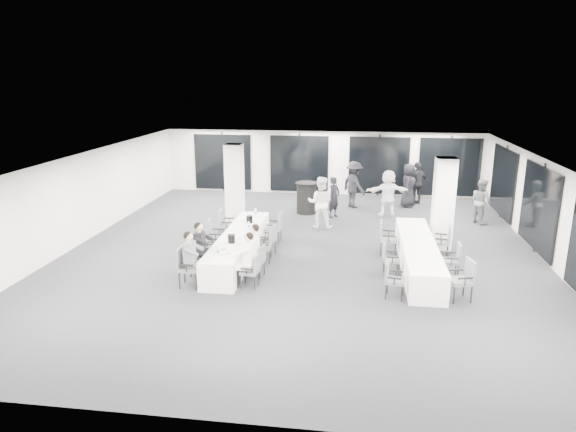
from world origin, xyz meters
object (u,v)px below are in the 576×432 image
(standing_guest_b, at_px, (320,199))
(cocktail_table, at_px, (306,198))
(chair_side_left_mid, at_px, (389,257))
(chair_main_left_fourth, at_px, (214,234))
(chair_main_right_near, at_px, (252,269))
(ice_bucket_far, at_px, (249,219))
(banquet_table_main, at_px, (239,246))
(banquet_table_side, at_px, (418,255))
(chair_main_left_second, at_px, (197,254))
(chair_main_left_far, at_px, (225,223))
(chair_main_right_mid, at_px, (266,245))
(chair_main_right_far, at_px, (276,226))
(standing_guest_d, at_px, (417,180))
(chair_side_right_far, at_px, (444,239))
(standing_guest_c, at_px, (354,182))
(chair_side_right_mid, at_px, (453,258))
(standing_guest_e, at_px, (409,183))
(chair_main_left_mid, at_px, (208,244))
(chair_side_left_far, at_px, (386,236))
(standing_guest_a, at_px, (334,195))
(chair_side_right_near, at_px, (464,277))
(standing_guest_f, at_px, (388,190))
(chair_main_right_fourth, at_px, (270,238))
(chair_main_right_second, at_px, (258,259))
(chair_main_left_near, at_px, (186,264))
(chair_side_left_near, at_px, (392,277))
(ice_bucket_near, at_px, (231,239))
(standing_guest_h, at_px, (481,198))

(standing_guest_b, bearing_deg, cocktail_table, -68.89)
(standing_guest_b, bearing_deg, chair_side_left_mid, 119.09)
(chair_main_left_fourth, height_order, chair_main_right_near, chair_main_left_fourth)
(ice_bucket_far, bearing_deg, banquet_table_main, -93.61)
(banquet_table_side, xyz_separation_m, chair_side_left_mid, (-0.83, -0.58, 0.12))
(chair_main_left_second, bearing_deg, chair_main_left_far, 177.27)
(chair_main_right_mid, height_order, chair_main_right_far, chair_main_right_far)
(banquet_table_side, xyz_separation_m, standing_guest_d, (0.72, 7.54, 0.62))
(chair_side_right_far, xyz_separation_m, ice_bucket_far, (-5.82, 0.25, 0.32))
(standing_guest_c, bearing_deg, chair_main_right_mid, 120.62)
(standing_guest_b, bearing_deg, standing_guest_d, -131.04)
(chair_side_right_mid, bearing_deg, standing_guest_e, 5.27)
(chair_main_left_mid, height_order, chair_main_left_far, chair_main_left_far)
(chair_main_left_fourth, relative_size, chair_side_left_far, 0.97)
(chair_main_left_second, distance_m, standing_guest_a, 7.09)
(chair_main_right_mid, xyz_separation_m, chair_side_right_near, (5.07, -1.89, 0.06))
(standing_guest_a, bearing_deg, standing_guest_f, -41.36)
(standing_guest_b, distance_m, standing_guest_d, 5.43)
(banquet_table_side, relative_size, chair_side_right_near, 5.02)
(chair_main_left_mid, xyz_separation_m, standing_guest_f, (5.32, 5.77, 0.49))
(chair_main_right_far, distance_m, standing_guest_b, 2.27)
(banquet_table_side, bearing_deg, chair_main_left_mid, -177.84)
(banquet_table_side, xyz_separation_m, chair_main_right_fourth, (-4.23, 0.54, 0.14))
(chair_main_right_second, relative_size, chair_side_left_mid, 0.99)
(chair_main_left_near, xyz_separation_m, chair_side_left_near, (5.07, 0.02, -0.07))
(chair_main_right_second, height_order, standing_guest_c, standing_guest_c)
(banquet_table_main, bearing_deg, ice_bucket_near, -89.66)
(chair_main_left_mid, height_order, chair_side_right_near, chair_side_right_near)
(chair_side_right_mid, distance_m, standing_guest_a, 6.54)
(banquet_table_side, relative_size, chair_main_left_mid, 5.70)
(standing_guest_e, bearing_deg, standing_guest_a, 139.37)
(banquet_table_side, bearing_deg, standing_guest_b, 129.93)
(chair_main_left_far, height_order, standing_guest_a, standing_guest_a)
(chair_main_right_mid, xyz_separation_m, chair_side_right_far, (5.07, 1.09, 0.04))
(chair_main_left_near, xyz_separation_m, standing_guest_h, (8.59, 7.00, 0.34))
(standing_guest_a, bearing_deg, ice_bucket_near, -169.92)
(chair_main_left_mid, bearing_deg, banquet_table_main, 110.57)
(cocktail_table, bearing_deg, banquet_table_side, -56.31)
(banquet_table_main, relative_size, chair_main_right_mid, 5.60)
(standing_guest_d, bearing_deg, chair_main_right_mid, 23.82)
(chair_main_left_mid, bearing_deg, chair_side_right_mid, 88.76)
(chair_main_right_fourth, xyz_separation_m, chair_side_left_far, (3.39, 0.45, 0.07))
(chair_side_left_near, bearing_deg, chair_side_right_far, 160.75)
(standing_guest_d, bearing_deg, standing_guest_e, 19.71)
(chair_main_right_second, bearing_deg, chair_main_left_second, 99.08)
(cocktail_table, bearing_deg, chair_main_left_far, -121.44)
(chair_side_left_near, distance_m, standing_guest_e, 9.13)
(chair_main_left_far, bearing_deg, chair_main_left_near, -5.35)
(banquet_table_main, distance_m, chair_side_left_near, 4.73)
(chair_main_right_fourth, bearing_deg, chair_main_right_far, 9.84)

